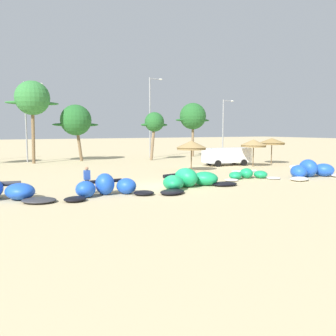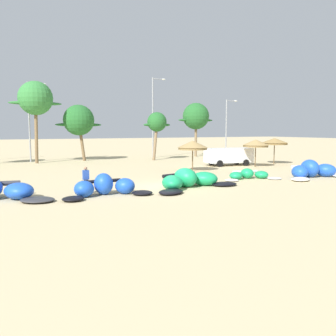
# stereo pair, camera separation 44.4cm
# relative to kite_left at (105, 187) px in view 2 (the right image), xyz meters

# --- Properties ---
(ground_plane) EXTENTS (260.00, 260.00, 0.00)m
(ground_plane) POSITION_rel_kite_left_xyz_m (4.33, 1.24, -0.48)
(ground_plane) COLOR #C6B284
(kite_left) EXTENTS (5.49, 2.45, 1.26)m
(kite_left) POSITION_rel_kite_left_xyz_m (0.00, 0.00, 0.00)
(kite_left) COLOR black
(kite_left) RESTS_ON ground
(kite_left_of_center) EXTENTS (6.69, 3.91, 1.27)m
(kite_left_of_center) POSITION_rel_kite_left_xyz_m (5.71, 0.19, 0.00)
(kite_left_of_center) COLOR black
(kite_left_of_center) RESTS_ON ground
(kite_center) EXTENTS (4.82, 2.70, 0.80)m
(kite_center) POSITION_rel_kite_left_xyz_m (11.93, 1.69, -0.18)
(kite_center) COLOR white
(kite_center) RESTS_ON ground
(kite_right_of_center) EXTENTS (6.48, 3.03, 1.42)m
(kite_right_of_center) POSITION_rel_kite_left_xyz_m (16.93, -0.05, 0.06)
(kite_right_of_center) COLOR white
(kite_right_of_center) RESTS_ON ground
(beach_umbrella_near_van) EXTENTS (2.78, 2.78, 2.81)m
(beach_umbrella_near_van) POSITION_rel_kite_left_xyz_m (10.61, 8.00, 1.91)
(beach_umbrella_near_van) COLOR brown
(beach_umbrella_near_van) RESTS_ON ground
(beach_umbrella_middle) EXTENTS (2.65, 2.65, 2.81)m
(beach_umbrella_middle) POSITION_rel_kite_left_xyz_m (18.29, 8.39, 1.93)
(beach_umbrella_middle) COLOR brown
(beach_umbrella_middle) RESTS_ON ground
(beach_umbrella_near_palms) EXTENTS (2.90, 2.90, 2.88)m
(beach_umbrella_near_palms) POSITION_rel_kite_left_xyz_m (22.21, 9.84, 2.03)
(beach_umbrella_near_palms) COLOR brown
(beach_umbrella_near_palms) RESTS_ON ground
(parked_van) EXTENTS (5.18, 2.73, 1.84)m
(parked_van) POSITION_rel_kite_left_xyz_m (16.56, 10.75, 0.61)
(parked_van) COLOR white
(parked_van) RESTS_ON ground
(person_near_kites) EXTENTS (0.36, 0.24, 1.62)m
(person_near_kites) POSITION_rel_kite_left_xyz_m (-0.85, 1.04, 0.34)
(person_near_kites) COLOR #383842
(person_near_kites) RESTS_ON ground
(palm_left_of_gap) EXTENTS (5.69, 3.79, 9.21)m
(palm_left_of_gap) POSITION_rel_kite_left_xyz_m (-1.20, 22.57, 6.75)
(palm_left_of_gap) COLOR brown
(palm_left_of_gap) RESTS_ON ground
(palm_center_left) EXTENTS (5.54, 3.69, 6.80)m
(palm_center_left) POSITION_rel_kite_left_xyz_m (3.67, 23.23, 4.42)
(palm_center_left) COLOR brown
(palm_center_left) RESTS_ON ground
(palm_center_right) EXTENTS (3.65, 2.43, 5.99)m
(palm_center_right) POSITION_rel_kite_left_xyz_m (12.72, 20.35, 4.17)
(palm_center_right) COLOR #7F6647
(palm_center_right) RESTS_ON ground
(palm_right_of_gap) EXTENTS (5.58, 3.72, 7.56)m
(palm_right_of_gap) POSITION_rel_kite_left_xyz_m (20.10, 23.19, 5.16)
(palm_right_of_gap) COLOR #7F6647
(palm_right_of_gap) RESTS_ON ground
(lamppost_west_center) EXTENTS (2.14, 0.24, 9.30)m
(lamppost_west_center) POSITION_rel_kite_left_xyz_m (-1.62, 24.45, 4.75)
(lamppost_west_center) COLOR gray
(lamppost_west_center) RESTS_ON ground
(lamppost_east_center) EXTENTS (2.00, 0.24, 10.73)m
(lamppost_east_center) POSITION_rel_kite_left_xyz_m (13.89, 23.88, 5.46)
(lamppost_east_center) COLOR gray
(lamppost_east_center) RESTS_ON ground
(lamppost_east) EXTENTS (1.94, 0.24, 8.10)m
(lamppost_east) POSITION_rel_kite_left_xyz_m (24.66, 22.00, 4.11)
(lamppost_east) COLOR gray
(lamppost_east) RESTS_ON ground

